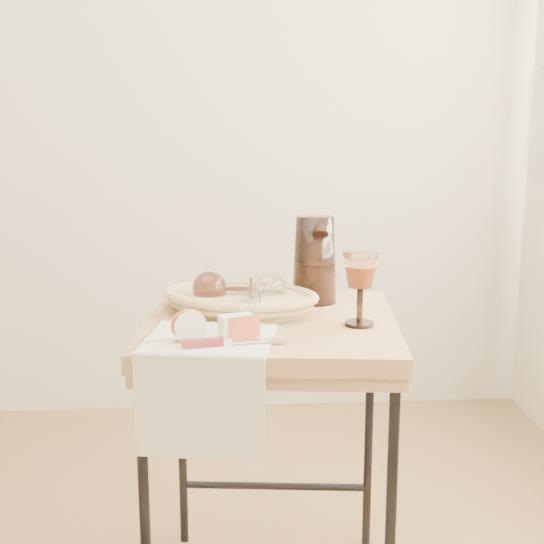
{
  "coord_description": "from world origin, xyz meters",
  "views": [
    {
      "loc": [
        0.53,
        -1.34,
        1.26
      ],
      "look_at": [
        0.65,
        0.43,
        0.88
      ],
      "focal_mm": 50.89,
      "sensor_mm": 36.0,
      "label": 1
    }
  ],
  "objects_px": {
    "tea_towel": "(210,339)",
    "pitcher": "(315,260)",
    "table_knife": "(230,341)",
    "bread_basket": "(240,302)",
    "goblet_lying_b": "(261,292)",
    "wine_goblet": "(360,289)",
    "apple_half": "(188,325)",
    "goblet_lying_a": "(227,289)",
    "side_table": "(271,464)"
  },
  "relations": [
    {
      "from": "tea_towel",
      "to": "bread_basket",
      "type": "distance_m",
      "value": 0.25
    },
    {
      "from": "side_table",
      "to": "apple_half",
      "type": "distance_m",
      "value": 0.5
    },
    {
      "from": "wine_goblet",
      "to": "apple_half",
      "type": "xyz_separation_m",
      "value": [
        -0.39,
        -0.11,
        -0.05
      ]
    },
    {
      "from": "apple_half",
      "to": "side_table",
      "type": "bearing_deg",
      "value": 27.3
    },
    {
      "from": "bread_basket",
      "to": "goblet_lying_b",
      "type": "distance_m",
      "value": 0.06
    },
    {
      "from": "goblet_lying_a",
      "to": "goblet_lying_b",
      "type": "bearing_deg",
      "value": 162.98
    },
    {
      "from": "wine_goblet",
      "to": "apple_half",
      "type": "bearing_deg",
      "value": -164.32
    },
    {
      "from": "apple_half",
      "to": "tea_towel",
      "type": "bearing_deg",
      "value": 4.3
    },
    {
      "from": "bread_basket",
      "to": "apple_half",
      "type": "bearing_deg",
      "value": -94.88
    },
    {
      "from": "goblet_lying_b",
      "to": "wine_goblet",
      "type": "distance_m",
      "value": 0.26
    },
    {
      "from": "side_table",
      "to": "bread_basket",
      "type": "distance_m",
      "value": 0.42
    },
    {
      "from": "goblet_lying_a",
      "to": "wine_goblet",
      "type": "xyz_separation_m",
      "value": [
        0.31,
        -0.16,
        0.03
      ]
    },
    {
      "from": "table_knife",
      "to": "pitcher",
      "type": "bearing_deg",
      "value": 50.46
    },
    {
      "from": "wine_goblet",
      "to": "apple_half",
      "type": "relative_size",
      "value": 2.3
    },
    {
      "from": "side_table",
      "to": "tea_towel",
      "type": "height_order",
      "value": "tea_towel"
    },
    {
      "from": "goblet_lying_a",
      "to": "pitcher",
      "type": "height_order",
      "value": "pitcher"
    },
    {
      "from": "side_table",
      "to": "pitcher",
      "type": "bearing_deg",
      "value": 52.95
    },
    {
      "from": "side_table",
      "to": "wine_goblet",
      "type": "bearing_deg",
      "value": -19.44
    },
    {
      "from": "tea_towel",
      "to": "apple_half",
      "type": "height_order",
      "value": "apple_half"
    },
    {
      "from": "goblet_lying_b",
      "to": "tea_towel",
      "type": "bearing_deg",
      "value": -179.57
    },
    {
      "from": "tea_towel",
      "to": "pitcher",
      "type": "height_order",
      "value": "pitcher"
    },
    {
      "from": "goblet_lying_b",
      "to": "side_table",
      "type": "bearing_deg",
      "value": -128.2
    },
    {
      "from": "pitcher",
      "to": "side_table",
      "type": "bearing_deg",
      "value": -117.96
    },
    {
      "from": "table_knife",
      "to": "bread_basket",
      "type": "bearing_deg",
      "value": 75.37
    },
    {
      "from": "tea_towel",
      "to": "bread_basket",
      "type": "height_order",
      "value": "bread_basket"
    },
    {
      "from": "bread_basket",
      "to": "table_knife",
      "type": "xyz_separation_m",
      "value": [
        -0.03,
        -0.29,
        -0.01
      ]
    },
    {
      "from": "goblet_lying_a",
      "to": "side_table",
      "type": "bearing_deg",
      "value": 145.81
    },
    {
      "from": "side_table",
      "to": "pitcher",
      "type": "distance_m",
      "value": 0.53
    },
    {
      "from": "tea_towel",
      "to": "table_knife",
      "type": "xyz_separation_m",
      "value": [
        0.04,
        -0.06,
        0.01
      ]
    },
    {
      "from": "tea_towel",
      "to": "side_table",
      "type": "bearing_deg",
      "value": 58.34
    },
    {
      "from": "wine_goblet",
      "to": "side_table",
      "type": "bearing_deg",
      "value": 160.56
    },
    {
      "from": "goblet_lying_b",
      "to": "pitcher",
      "type": "distance_m",
      "value": 0.19
    },
    {
      "from": "bread_basket",
      "to": "pitcher",
      "type": "height_order",
      "value": "pitcher"
    },
    {
      "from": "tea_towel",
      "to": "bread_basket",
      "type": "bearing_deg",
      "value": 83.05
    },
    {
      "from": "pitcher",
      "to": "wine_goblet",
      "type": "height_order",
      "value": "pitcher"
    },
    {
      "from": "table_knife",
      "to": "wine_goblet",
      "type": "bearing_deg",
      "value": 17.06
    },
    {
      "from": "tea_towel",
      "to": "table_knife",
      "type": "bearing_deg",
      "value": -41.34
    },
    {
      "from": "goblet_lying_b",
      "to": "table_knife",
      "type": "bearing_deg",
      "value": -166.16
    },
    {
      "from": "goblet_lying_b",
      "to": "goblet_lying_a",
      "type": "bearing_deg",
      "value": 96.59
    },
    {
      "from": "tea_towel",
      "to": "pitcher",
      "type": "bearing_deg",
      "value": 60.56
    },
    {
      "from": "goblet_lying_a",
      "to": "table_knife",
      "type": "relative_size",
      "value": 0.64
    },
    {
      "from": "apple_half",
      "to": "table_knife",
      "type": "height_order",
      "value": "apple_half"
    },
    {
      "from": "goblet_lying_a",
      "to": "pitcher",
      "type": "bearing_deg",
      "value": -155.67
    },
    {
      "from": "tea_towel",
      "to": "goblet_lying_a",
      "type": "bearing_deg",
      "value": 90.71
    },
    {
      "from": "tea_towel",
      "to": "wine_goblet",
      "type": "bearing_deg",
      "value": 25.04
    },
    {
      "from": "side_table",
      "to": "tea_towel",
      "type": "distance_m",
      "value": 0.44
    },
    {
      "from": "apple_half",
      "to": "pitcher",
      "type": "bearing_deg",
      "value": 31.47
    },
    {
      "from": "bread_basket",
      "to": "wine_goblet",
      "type": "xyz_separation_m",
      "value": [
        0.27,
        -0.15,
        0.06
      ]
    },
    {
      "from": "table_knife",
      "to": "goblet_lying_a",
      "type": "bearing_deg",
      "value": 81.4
    },
    {
      "from": "side_table",
      "to": "goblet_lying_a",
      "type": "relative_size",
      "value": 5.39
    }
  ]
}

